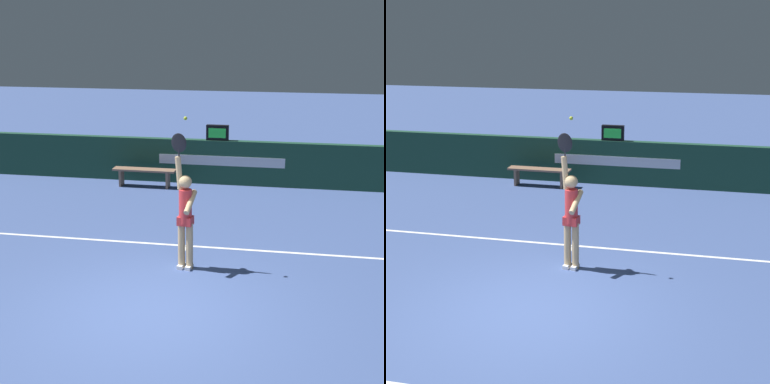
# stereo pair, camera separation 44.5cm
# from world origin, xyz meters

# --- Properties ---
(ground_plane) EXTENTS (60.00, 60.00, 0.00)m
(ground_plane) POSITION_xyz_m (0.00, 0.00, 0.00)
(ground_plane) COLOR #3C5289
(court_lines) EXTENTS (10.94, 5.30, 0.00)m
(court_lines) POSITION_xyz_m (0.00, 0.35, 0.00)
(court_lines) COLOR white
(court_lines) RESTS_ON ground
(back_wall) EXTENTS (16.23, 0.24, 1.22)m
(back_wall) POSITION_xyz_m (0.00, 7.83, 0.61)
(back_wall) COLOR #1B412E
(back_wall) RESTS_ON ground
(speed_display) EXTENTS (0.61, 0.16, 0.42)m
(speed_display) POSITION_xyz_m (-0.07, 7.83, 1.43)
(speed_display) COLOR black
(speed_display) RESTS_ON back_wall
(tennis_player) EXTENTS (0.47, 0.52, 2.52)m
(tennis_player) POSITION_xyz_m (0.20, 1.82, 1.05)
(tennis_player) COLOR tan
(tennis_player) RESTS_ON ground
(tennis_ball) EXTENTS (0.06, 0.06, 0.06)m
(tennis_ball) POSITION_xyz_m (0.23, 1.74, 2.79)
(tennis_ball) COLOR #C5DD2F
(courtside_bench_near) EXTENTS (1.72, 0.37, 0.50)m
(courtside_bench_near) POSITION_xyz_m (-1.97, 7.14, 0.39)
(courtside_bench_near) COLOR #88654E
(courtside_bench_near) RESTS_ON ground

